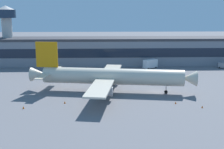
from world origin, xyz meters
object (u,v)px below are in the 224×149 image
at_px(control_tower, 7,28).
at_px(traffic_cone_0, 23,107).
at_px(pushback_tractor, 58,69).
at_px(traffic_cone_2, 202,107).
at_px(crew_van, 224,65).
at_px(airliner, 110,76).
at_px(traffic_cone_3, 65,102).
at_px(catering_truck, 150,64).
at_px(traffic_cone_1, 176,103).

xyz_separation_m(control_tower, traffic_cone_0, (25.56, -73.09, -17.88)).
relative_size(pushback_tractor, traffic_cone_2, 8.19).
distance_m(crew_van, traffic_cone_0, 96.46).
height_order(airliner, traffic_cone_3, airliner).
xyz_separation_m(control_tower, pushback_tractor, (27.91, -22.80, -17.19)).
distance_m(pushback_tractor, catering_truck, 42.45).
relative_size(traffic_cone_0, traffic_cone_3, 1.06).
bearing_deg(traffic_cone_1, traffic_cone_0, -176.53).
relative_size(traffic_cone_2, traffic_cone_3, 0.94).
xyz_separation_m(traffic_cone_0, traffic_cone_3, (10.71, 4.32, -0.02)).
distance_m(crew_van, traffic_cone_3, 85.25).
xyz_separation_m(airliner, traffic_cone_1, (18.49, -13.78, -4.88)).
relative_size(airliner, traffic_cone_3, 79.26).
bearing_deg(traffic_cone_1, pushback_tractor, 130.19).
distance_m(airliner, traffic_cone_2, 30.92).
xyz_separation_m(catering_truck, traffic_cone_1, (-1.71, -53.70, -1.97)).
distance_m(airliner, catering_truck, 44.84).
distance_m(control_tower, traffic_cone_2, 106.88).
relative_size(crew_van, pushback_tractor, 1.06).
height_order(airliner, traffic_cone_1, airliner).
height_order(control_tower, traffic_cone_2, control_tower).
xyz_separation_m(airliner, traffic_cone_0, (-24.15, -16.36, -4.84)).
xyz_separation_m(control_tower, traffic_cone_1, (68.20, -70.50, -17.92)).
bearing_deg(control_tower, traffic_cone_1, -45.95).
height_order(control_tower, pushback_tractor, control_tower).
distance_m(crew_van, traffic_cone_1, 64.06).
height_order(catering_truck, traffic_cone_2, catering_truck).
relative_size(control_tower, crew_van, 5.17).
relative_size(control_tower, traffic_cone_2, 44.77).
xyz_separation_m(traffic_cone_0, traffic_cone_2, (49.03, -1.34, -0.04)).
distance_m(pushback_tractor, traffic_cone_3, 46.72).
height_order(traffic_cone_1, traffic_cone_3, traffic_cone_3).
relative_size(control_tower, pushback_tractor, 5.46).
bearing_deg(catering_truck, traffic_cone_0, -128.24).
xyz_separation_m(airliner, crew_van, (54.87, 38.94, -3.75)).
bearing_deg(pushback_tractor, traffic_cone_1, -49.81).
bearing_deg(traffic_cone_2, traffic_cone_1, 148.43).
relative_size(traffic_cone_1, traffic_cone_3, 0.94).
relative_size(crew_van, traffic_cone_2, 8.66).
bearing_deg(traffic_cone_3, airliner, 41.85).
distance_m(traffic_cone_0, traffic_cone_2, 49.05).
bearing_deg(airliner, traffic_cone_0, -145.88).
bearing_deg(airliner, catering_truck, 63.16).
distance_m(airliner, traffic_cone_1, 23.57).
bearing_deg(traffic_cone_1, crew_van, 55.39).
xyz_separation_m(crew_van, traffic_cone_0, (-79.02, -55.31, -1.09)).
height_order(crew_van, pushback_tractor, crew_van).
height_order(airliner, crew_van, airliner).
bearing_deg(crew_van, traffic_cone_0, -145.01).
bearing_deg(traffic_cone_2, catering_truck, 94.64).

